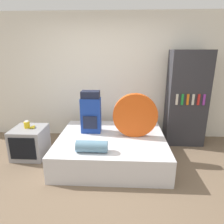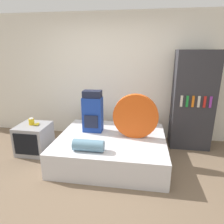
{
  "view_description": "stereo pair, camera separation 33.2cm",
  "coord_description": "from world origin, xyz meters",
  "px_view_note": "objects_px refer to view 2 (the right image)",
  "views": [
    {
      "loc": [
        0.35,
        -2.37,
        1.85
      ],
      "look_at": [
        0.19,
        0.79,
        0.87
      ],
      "focal_mm": 32.0,
      "sensor_mm": 36.0,
      "label": 1
    },
    {
      "loc": [
        0.68,
        -2.34,
        1.85
      ],
      "look_at": [
        0.19,
        0.79,
        0.87
      ],
      "focal_mm": 32.0,
      "sensor_mm": 36.0,
      "label": 2
    }
  ],
  "objects_px": {
    "tent_bag": "(135,116)",
    "television": "(34,139)",
    "sleeping_roll": "(89,145)",
    "canister": "(31,122)",
    "bookshelf": "(193,101)",
    "backpack": "(93,112)"
  },
  "relations": [
    {
      "from": "tent_bag",
      "to": "television",
      "type": "xyz_separation_m",
      "value": [
        -1.88,
        -0.02,
        -0.53
      ]
    },
    {
      "from": "sleeping_roll",
      "to": "television",
      "type": "relative_size",
      "value": 0.81
    },
    {
      "from": "canister",
      "to": "bookshelf",
      "type": "relative_size",
      "value": 0.07
    },
    {
      "from": "television",
      "to": "canister",
      "type": "distance_m",
      "value": 0.33
    },
    {
      "from": "canister",
      "to": "bookshelf",
      "type": "bearing_deg",
      "value": 13.37
    },
    {
      "from": "television",
      "to": "bookshelf",
      "type": "bearing_deg",
      "value": 13.92
    },
    {
      "from": "tent_bag",
      "to": "bookshelf",
      "type": "bearing_deg",
      "value": 33.85
    },
    {
      "from": "backpack",
      "to": "sleeping_roll",
      "type": "xyz_separation_m",
      "value": [
        0.12,
        -0.77,
        -0.28
      ]
    },
    {
      "from": "tent_bag",
      "to": "canister",
      "type": "distance_m",
      "value": 1.91
    },
    {
      "from": "tent_bag",
      "to": "bookshelf",
      "type": "xyz_separation_m",
      "value": [
        1.05,
        0.71,
        0.13
      ]
    },
    {
      "from": "backpack",
      "to": "canister",
      "type": "height_order",
      "value": "backpack"
    },
    {
      "from": "backpack",
      "to": "television",
      "type": "relative_size",
      "value": 1.33
    },
    {
      "from": "television",
      "to": "canister",
      "type": "relative_size",
      "value": 4.45
    },
    {
      "from": "tent_bag",
      "to": "bookshelf",
      "type": "distance_m",
      "value": 1.27
    },
    {
      "from": "tent_bag",
      "to": "bookshelf",
      "type": "height_order",
      "value": "bookshelf"
    },
    {
      "from": "backpack",
      "to": "television",
      "type": "height_order",
      "value": "backpack"
    },
    {
      "from": "bookshelf",
      "to": "tent_bag",
      "type": "bearing_deg",
      "value": -146.15
    },
    {
      "from": "backpack",
      "to": "canister",
      "type": "bearing_deg",
      "value": -171.69
    },
    {
      "from": "sleeping_roll",
      "to": "canister",
      "type": "distance_m",
      "value": 1.39
    },
    {
      "from": "television",
      "to": "canister",
      "type": "bearing_deg",
      "value": 137.74
    },
    {
      "from": "tent_bag",
      "to": "sleeping_roll",
      "type": "relative_size",
      "value": 1.63
    },
    {
      "from": "television",
      "to": "bookshelf",
      "type": "height_order",
      "value": "bookshelf"
    }
  ]
}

